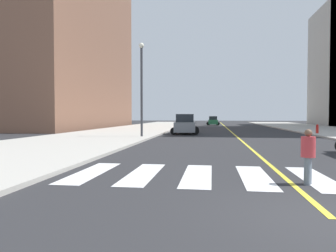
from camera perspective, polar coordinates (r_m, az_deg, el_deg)
ground_plane at (r=6.86m, az=27.61°, el=-14.70°), size 220.00×220.00×0.00m
sidewalk_kerb_west at (r=28.08m, az=-12.88°, el=-1.91°), size 10.00×120.00×0.15m
crosswalk_paint at (r=10.61m, az=20.23°, el=-8.68°), size 13.50×4.00×0.01m
lane_divider_paint at (r=46.28m, az=10.69°, el=-0.49°), size 0.16×80.00×0.01m
low_rise_brick_west at (r=54.19m, az=-19.50°, el=13.79°), size 16.00×32.00×26.34m
car_gray_second at (r=32.66m, az=3.11°, el=0.23°), size 3.02×4.70×2.06m
car_green_third at (r=62.05m, az=8.09°, el=0.89°), size 2.53×3.99×1.76m
pedestrian_crossing at (r=9.68m, az=23.92°, el=-4.64°), size 0.38×0.38×1.55m
fire_hydrant at (r=34.81m, az=25.30°, el=-0.48°), size 0.26×0.26×0.89m
street_lamp at (r=27.15m, az=-4.78°, el=7.95°), size 0.44×0.44×7.91m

